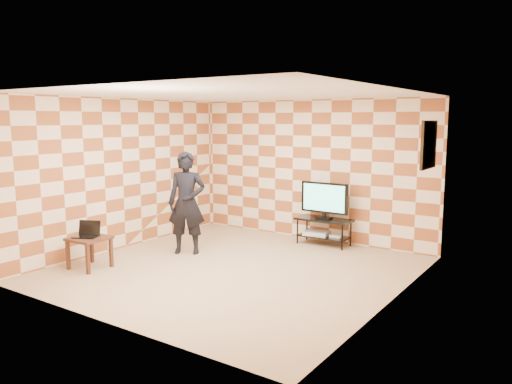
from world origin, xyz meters
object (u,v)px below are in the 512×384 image
tv (324,199)px  side_table (89,243)px  person (187,203)px  tv_stand (324,226)px

tv → side_table: (-2.38, -3.40, -0.46)m
person → side_table: bearing=-143.8°
tv_stand → person: person is taller
tv_stand → person: size_ratio=0.58×
tv → person: person is taller
tv_stand → side_table: (-2.38, -3.40, 0.04)m
tv → side_table: 4.18m
side_table → person: (0.66, 1.55, 0.48)m
tv_stand → side_table: 4.15m
tv_stand → person: 2.59m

